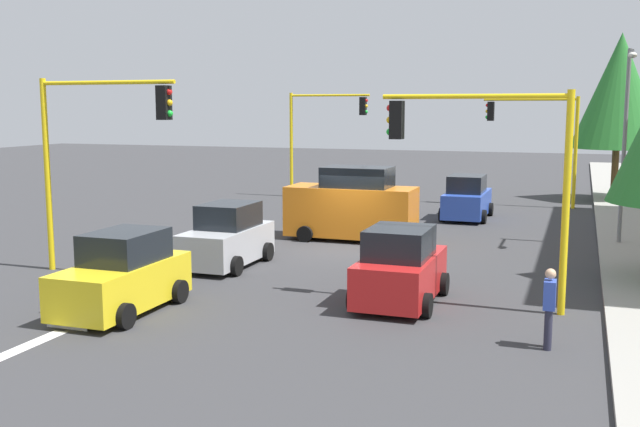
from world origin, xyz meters
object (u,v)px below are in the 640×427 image
traffic_signal_far_left (538,129)px  street_lamp_curbside (626,125)px  traffic_signal_near_left (488,155)px  tree_roadside_far (619,91)px  delivery_van_orange (352,206)px  car_silver (227,238)px  car_yellow (123,276)px  car_blue (467,199)px  pedestrian_crossing (549,306)px  traffic_signal_near_right (95,137)px  traffic_signal_far_right (322,124)px  car_red (400,269)px

traffic_signal_far_left → street_lamp_curbside: (10.39, 3.53, 0.45)m
traffic_signal_near_left → street_lamp_curbside: 10.26m
tree_roadside_far → delivery_van_orange: 19.28m
tree_roadside_far → car_silver: size_ratio=2.36×
car_yellow → street_lamp_curbside: bearing=137.5°
delivery_van_orange → car_blue: (-6.82, 3.29, -0.39)m
traffic_signal_far_left → car_yellow: bearing=-19.6°
traffic_signal_far_left → pedestrian_crossing: bearing=4.1°
traffic_signal_near_right → traffic_signal_far_left: (-20.00, 11.39, -0.22)m
traffic_signal_near_right → delivery_van_orange: traffic_signal_near_right is taller
street_lamp_curbside → car_silver: street_lamp_curbside is taller
traffic_signal_far_right → pedestrian_crossing: bearing=29.8°
delivery_van_orange → street_lamp_curbside: bearing=99.7°
traffic_signal_near_left → car_red: size_ratio=1.46×
tree_roadside_far → car_yellow: tree_roadside_far is taller
traffic_signal_near_right → street_lamp_curbside: street_lamp_curbside is taller
street_lamp_curbside → traffic_signal_near_right: bearing=-57.2°
traffic_signal_near_right → car_yellow: (3.30, 3.08, -3.22)m
delivery_van_orange → traffic_signal_near_left: bearing=36.4°
traffic_signal_far_right → traffic_signal_near_left: bearing=29.6°
tree_roadside_far → car_yellow: (27.30, -12.14, -4.92)m
car_blue → car_red: bearing=2.0°
traffic_signal_near_right → car_blue: size_ratio=1.45×
traffic_signal_far_left → delivery_van_orange: traffic_signal_far_left is taller
traffic_signal_far_left → car_yellow: size_ratio=1.42×
car_silver → traffic_signal_far_left: bearing=154.9°
delivery_van_orange → car_blue: size_ratio=1.20×
tree_roadside_far → traffic_signal_near_left: bearing=-9.1°
traffic_signal_near_right → car_silver: traffic_signal_near_right is taller
traffic_signal_far_right → pedestrian_crossing: traffic_signal_far_right is taller
traffic_signal_near_left → car_yellow: 9.40m
tree_roadside_far → delivery_van_orange: (16.00, -9.75, -4.53)m
traffic_signal_far_right → car_red: (20.26, 9.28, -3.17)m
car_blue → pedestrian_crossing: (17.60, 4.28, 0.01)m
car_silver → car_blue: same height
street_lamp_curbside → car_blue: (-5.21, -6.16, -3.45)m
car_blue → traffic_signal_far_left: bearing=153.0°
traffic_signal_far_right → car_silver: 18.24m
traffic_signal_near_right → car_red: (0.26, 9.29, -3.22)m
car_silver → car_yellow: same height
traffic_signal_far_left → car_silver: bearing=-25.1°
traffic_signal_near_right → street_lamp_curbside: bearing=122.8°
traffic_signal_near_right → street_lamp_curbside: 17.75m
tree_roadside_far → car_silver: tree_roadside_far is taller
car_red → delivery_van_orange: bearing=-155.1°
traffic_signal_near_right → tree_roadside_far: 28.47m
traffic_signal_near_left → tree_roadside_far: 24.39m
traffic_signal_near_right → pedestrian_crossing: 13.70m
car_red → tree_roadside_far: bearing=166.3°
traffic_signal_far_right → tree_roadside_far: size_ratio=0.65×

